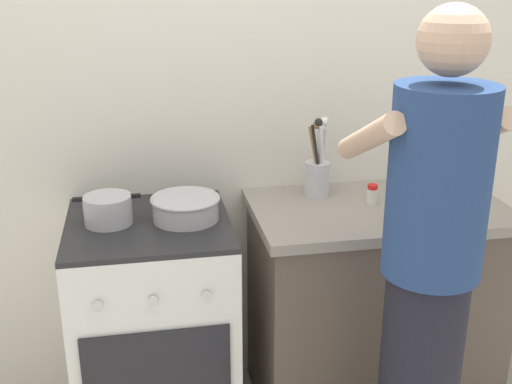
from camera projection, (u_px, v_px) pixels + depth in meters
back_wall at (274, 103)px, 2.65m from camera, size 3.20×0.10×2.50m
countertop at (372, 306)px, 2.66m from camera, size 1.00×0.60×0.90m
stove_range at (154, 328)px, 2.50m from camera, size 0.60×0.62×0.90m
pot at (108, 210)px, 2.32m from camera, size 0.24×0.17×0.11m
mixing_bowl at (185, 207)px, 2.36m from camera, size 0.26×0.26×0.09m
utensil_crock at (318, 171)px, 2.59m from camera, size 0.10×0.10×0.33m
spice_bottle at (372, 194)px, 2.52m from camera, size 0.04×0.04×0.08m
oil_bottle at (439, 182)px, 2.44m from camera, size 0.07×0.07×0.26m
person at (428, 283)px, 1.99m from camera, size 0.41×0.50×1.70m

